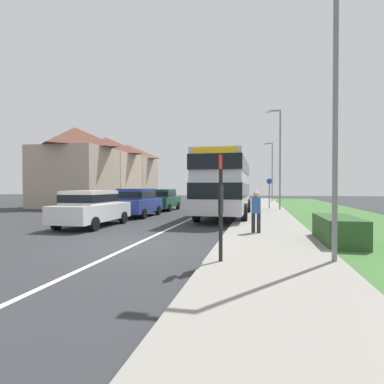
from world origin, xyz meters
The scene contains 16 objects.
ground_plane centered at (0.00, 0.00, 0.00)m, with size 120.00×120.00×0.00m, color #2D3033.
lane_marking_centre centered at (0.00, 8.00, 0.00)m, with size 0.14×60.00×0.01m, color silver.
pavement_near_side centered at (4.20, 6.00, 0.06)m, with size 3.20×68.00×0.12m, color gray.
grass_verge_seaward centered at (8.50, 6.00, 0.04)m, with size 6.00×68.00×0.08m, color #3D6B33.
roadside_hedge centered at (6.30, 1.43, 0.45)m, with size 1.10×2.86×0.90m, color #2D5128.
double_decker_bus centered at (1.87, 9.69, 2.14)m, with size 2.80×9.62×3.70m.
parked_car_white centered at (-3.71, 3.99, 0.92)m, with size 1.97×4.57×1.67m.
parked_car_blue centered at (-3.53, 9.10, 0.95)m, with size 1.99×4.30×1.74m.
parked_car_dark_green centered at (-3.59, 14.51, 0.91)m, with size 1.98×4.14×1.67m.
pedestrian_at_stop centered at (3.75, 2.77, 0.98)m, with size 0.34×0.34×1.67m.
bus_stop_sign centered at (3.00, -1.98, 1.54)m, with size 0.09×0.52×2.60m.
cycle_route_sign centered at (4.64, 16.73, 1.43)m, with size 0.44×0.08×2.52m.
street_lamp_near centered at (5.47, -1.43, 4.15)m, with size 1.14×0.20×7.20m.
street_lamp_mid centered at (5.30, 15.76, 4.42)m, with size 1.14×0.20×7.74m.
street_lamp_far centered at (5.25, 30.03, 4.12)m, with size 1.14×0.20×7.16m.
house_terrace_far_side centered at (-12.44, 22.14, 3.61)m, with size 6.12×17.31×7.23m.
Camera 1 is at (3.88, -9.21, 1.83)m, focal length 29.45 mm.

